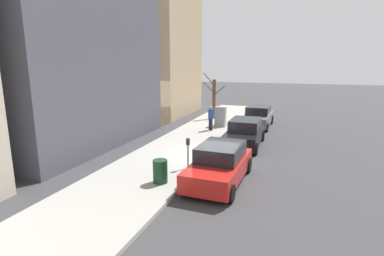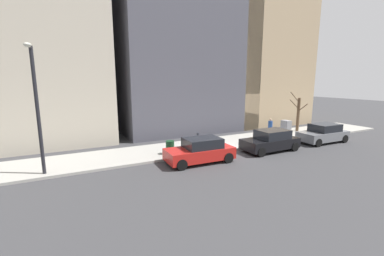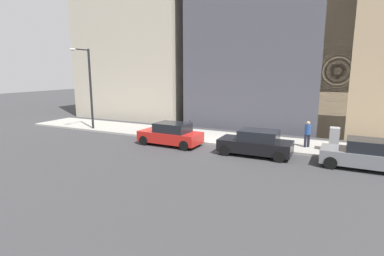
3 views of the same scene
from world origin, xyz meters
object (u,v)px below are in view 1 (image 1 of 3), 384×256
parked_car_grey (258,117)px  parked_car_black (245,133)px  parking_meter (188,150)px  pedestrian_near_meter (211,117)px  office_tower_left (132,20)px  bare_tree (214,98)px  trash_bin (160,171)px  parked_car_red (220,164)px  utility_box (220,117)px

parked_car_grey → parked_car_black: 5.66m
parking_meter → pedestrian_near_meter: bearing=-81.5°
pedestrian_near_meter → office_tower_left: office_tower_left is taller
parked_car_grey → pedestrian_near_meter: pedestrian_near_meter is taller
parked_car_black → bare_tree: size_ratio=1.12×
parked_car_grey → trash_bin: parked_car_grey is taller
parked_car_red → parked_car_black: bearing=-88.2°
parking_meter → trash_bin: 1.95m
parked_car_red → pedestrian_near_meter: 8.77m
utility_box → pedestrian_near_meter: pedestrian_near_meter is taller
parked_car_red → utility_box: bearing=-74.1°
parked_car_red → parking_meter: (1.59, -0.69, 0.24)m
parked_car_grey → parking_meter: (1.64, 10.71, 0.24)m
parked_car_grey → parking_meter: bearing=82.8°
parked_car_grey → utility_box: utility_box is taller
bare_tree → parked_car_grey: bearing=159.8°
parked_car_black → parked_car_red: bearing=90.1°
utility_box → parked_car_grey: bearing=-148.4°
utility_box → bare_tree: size_ratio=0.38×
utility_box → office_tower_left: bearing=-22.3°
utility_box → office_tower_left: 12.44m
pedestrian_near_meter → office_tower_left: (8.83, -5.28, 7.34)m
trash_bin → parked_car_black: bearing=-106.6°
office_tower_left → parked_car_black: bearing=145.8°
parked_car_red → parking_meter: size_ratio=3.15×
parked_car_grey → bare_tree: size_ratio=1.13×
bare_tree → pedestrian_near_meter: bearing=102.8°
pedestrian_near_meter → trash_bin: bearing=140.3°
parked_car_red → trash_bin: (2.04, 1.17, -0.14)m
parked_car_red → bare_tree: size_ratio=1.13×
parked_car_red → bare_tree: bearing=-71.7°
parked_car_red → pedestrian_near_meter: pedestrian_near_meter is taller
parking_meter → pedestrian_near_meter: pedestrian_near_meter is taller
parked_car_black → utility_box: (2.46, -4.12, 0.11)m
parked_car_grey → office_tower_left: 14.11m
parked_car_grey → pedestrian_near_meter: 4.17m
trash_bin → parked_car_red: bearing=-150.2°
parking_meter → pedestrian_near_meter: 7.73m
parking_meter → trash_bin: parking_meter is taller
parked_car_black → bare_tree: bearing=-61.7°
parked_car_red → utility_box: 10.16m
parked_car_black → office_tower_left: (11.59, -7.87, 7.70)m
parked_car_red → parking_meter: bearing=-21.4°
parking_meter → pedestrian_near_meter: size_ratio=0.81×
parking_meter → pedestrian_near_meter: (1.15, -7.64, 0.11)m
parking_meter → office_tower_left: 17.95m
pedestrian_near_meter → parked_car_red: bearing=154.3°
parked_car_black → trash_bin: (2.06, 6.91, -0.14)m
parked_car_red → office_tower_left: 19.45m
parking_meter → utility_box: utility_box is taller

